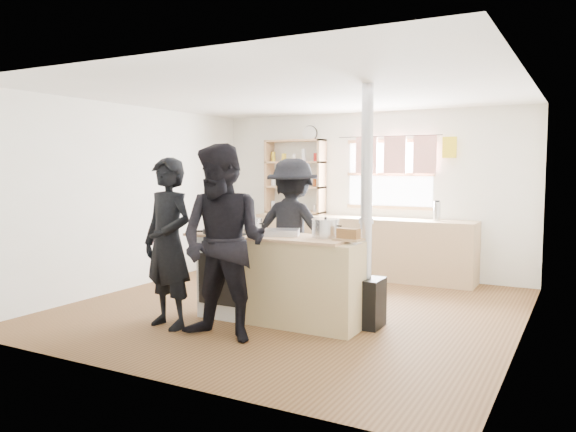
# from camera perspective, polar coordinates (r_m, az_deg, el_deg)

# --- Properties ---
(ground) EXTENTS (5.00, 5.00, 0.01)m
(ground) POSITION_cam_1_polar(r_m,az_deg,el_deg) (6.71, 0.48, -9.38)
(ground) COLOR brown
(ground) RESTS_ON ground
(back_counter) EXTENTS (3.40, 0.55, 0.90)m
(back_counter) POSITION_cam_1_polar(r_m,az_deg,el_deg) (8.61, 7.42, -3.13)
(back_counter) COLOR tan
(back_counter) RESTS_ON ground
(shelving_unit) EXTENTS (1.00, 0.28, 1.20)m
(shelving_unit) POSITION_cam_1_polar(r_m,az_deg,el_deg) (9.13, 0.70, 4.07)
(shelving_unit) COLOR tan
(shelving_unit) RESTS_ON back_counter
(thermos) EXTENTS (0.10, 0.10, 0.27)m
(thermos) POSITION_cam_1_polar(r_m,az_deg,el_deg) (8.21, 14.89, 0.46)
(thermos) COLOR silver
(thermos) RESTS_ON back_counter
(cooking_island) EXTENTS (1.97, 0.64, 0.93)m
(cooking_island) POSITION_cam_1_polar(r_m,az_deg,el_deg) (6.06, -0.75, -6.36)
(cooking_island) COLOR white
(cooking_island) RESTS_ON ground
(skillet_greens) EXTENTS (0.40, 0.40, 0.05)m
(skillet_greens) POSITION_cam_1_polar(r_m,az_deg,el_deg) (6.24, -7.29, -1.50)
(skillet_greens) COLOR black
(skillet_greens) RESTS_ON cooking_island
(roast_tray) EXTENTS (0.44, 0.39, 0.07)m
(roast_tray) POSITION_cam_1_polar(r_m,az_deg,el_deg) (5.98, -0.66, -1.64)
(roast_tray) COLOR silver
(roast_tray) RESTS_ON cooking_island
(stockpot_stove) EXTENTS (0.23, 0.23, 0.18)m
(stockpot_stove) POSITION_cam_1_polar(r_m,az_deg,el_deg) (6.27, -3.67, -0.96)
(stockpot_stove) COLOR silver
(stockpot_stove) RESTS_ON cooking_island
(stockpot_counter) EXTENTS (0.29, 0.29, 0.22)m
(stockpot_counter) POSITION_cam_1_polar(r_m,az_deg,el_deg) (5.84, 3.84, -1.24)
(stockpot_counter) COLOR silver
(stockpot_counter) RESTS_ON cooking_island
(bread_board) EXTENTS (0.30, 0.22, 0.12)m
(bread_board) POSITION_cam_1_polar(r_m,az_deg,el_deg) (5.63, 6.17, -1.97)
(bread_board) COLOR tan
(bread_board) RESTS_ON cooking_island
(flue_heater) EXTENTS (0.35, 0.35, 2.50)m
(flue_heater) POSITION_cam_1_polar(r_m,az_deg,el_deg) (5.89, 7.90, -4.96)
(flue_heater) COLOR black
(flue_heater) RESTS_ON ground
(person_near_left) EXTENTS (0.71, 0.53, 1.76)m
(person_near_left) POSITION_cam_1_polar(r_m,az_deg,el_deg) (5.92, -12.08, -2.70)
(person_near_left) COLOR black
(person_near_left) RESTS_ON ground
(person_near_right) EXTENTS (0.95, 0.76, 1.88)m
(person_near_right) POSITION_cam_1_polar(r_m,az_deg,el_deg) (5.38, -6.57, -2.72)
(person_near_right) COLOR black
(person_near_right) RESTS_ON ground
(person_far) EXTENTS (1.16, 0.68, 1.77)m
(person_far) POSITION_cam_1_polar(r_m,az_deg,el_deg) (6.93, 0.48, -1.45)
(person_far) COLOR black
(person_far) RESTS_ON ground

